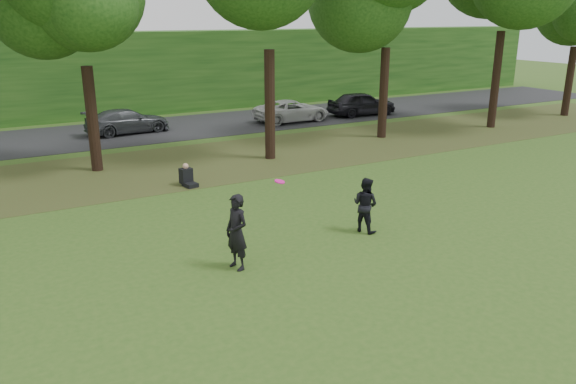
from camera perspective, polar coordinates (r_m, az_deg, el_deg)
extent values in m
plane|color=#305319|center=(12.69, 7.62, -10.73)|extent=(120.00, 120.00, 0.00)
cube|color=#4D351B|center=(23.70, -11.24, 2.62)|extent=(60.00, 7.00, 0.01)
cube|color=black|center=(31.24, -15.82, 5.89)|extent=(70.00, 7.00, 0.02)
cube|color=#184313|center=(36.70, -18.40, 11.26)|extent=(70.00, 3.00, 5.00)
imported|color=black|center=(13.68, -5.23, -4.09)|extent=(0.61, 0.79, 1.90)
imported|color=black|center=(16.18, 7.85, -1.28)|extent=(0.85, 0.95, 1.60)
imported|color=#3E4146|center=(30.86, -16.01, 6.95)|extent=(4.50, 2.18, 1.26)
imported|color=#BBBBBB|center=(33.02, 0.39, 8.27)|extent=(4.56, 2.24, 1.24)
imported|color=black|center=(35.40, 7.49, 8.92)|extent=(4.38, 2.04, 1.45)
cylinder|color=#FF15A0|center=(14.36, -0.85, 1.07)|extent=(0.36, 0.36, 0.10)
cube|color=black|center=(20.70, -9.90, 0.73)|extent=(0.49, 0.62, 0.16)
cube|color=black|center=(20.86, -10.32, 1.64)|extent=(0.47, 0.41, 0.56)
sphere|color=tan|center=(20.77, -10.37, 2.60)|extent=(0.22, 0.22, 0.22)
cylinder|color=black|center=(23.45, -19.26, 6.96)|extent=(0.44, 0.44, 4.12)
cylinder|color=black|center=(24.07, -1.86, 8.79)|extent=(0.44, 0.44, 4.62)
cylinder|color=black|center=(28.85, 9.68, 9.85)|extent=(0.44, 0.44, 4.45)
cylinder|color=black|center=(33.05, 20.35, 10.60)|extent=(0.44, 0.44, 5.17)
cylinder|color=black|center=(38.91, 26.66, 9.99)|extent=(0.44, 0.44, 4.16)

